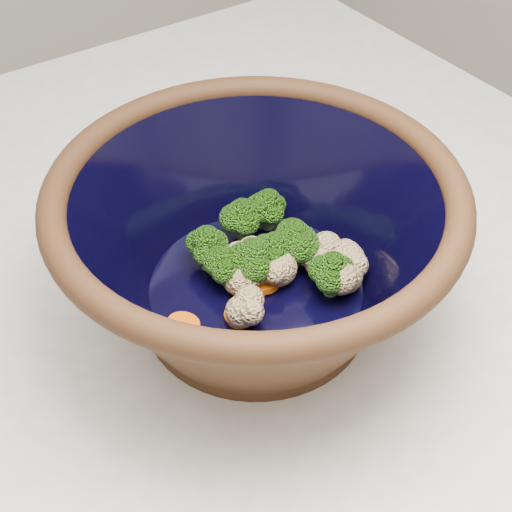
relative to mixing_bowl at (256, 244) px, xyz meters
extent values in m
cylinder|color=black|center=(0.00, 0.00, -0.08)|extent=(0.20, 0.20, 0.01)
torus|color=black|center=(0.00, 0.00, 0.05)|extent=(0.34, 0.34, 0.02)
cylinder|color=black|center=(0.00, 0.00, -0.05)|extent=(0.19, 0.19, 0.00)
cylinder|color=#608442|center=(0.05, 0.06, -0.04)|extent=(0.01, 0.01, 0.02)
ellipsoid|color=#367215|center=(0.05, 0.06, -0.02)|extent=(0.04, 0.04, 0.03)
cylinder|color=#608442|center=(0.03, 0.06, -0.04)|extent=(0.01, 0.01, 0.02)
ellipsoid|color=#367215|center=(0.03, 0.06, -0.02)|extent=(0.04, 0.04, 0.03)
cylinder|color=#608442|center=(0.05, -0.04, -0.04)|extent=(0.01, 0.01, 0.02)
ellipsoid|color=#367215|center=(0.05, -0.04, -0.02)|extent=(0.04, 0.04, 0.03)
cylinder|color=#608442|center=(-0.02, 0.02, -0.04)|extent=(0.01, 0.01, 0.02)
ellipsoid|color=#367215|center=(-0.02, 0.02, -0.02)|extent=(0.03, 0.03, 0.03)
cylinder|color=#608442|center=(0.02, 0.01, -0.04)|extent=(0.01, 0.01, 0.02)
ellipsoid|color=#367215|center=(0.02, 0.01, -0.02)|extent=(0.04, 0.04, 0.03)
cylinder|color=#608442|center=(-0.02, 0.04, -0.04)|extent=(0.01, 0.01, 0.02)
ellipsoid|color=#367215|center=(-0.02, 0.04, -0.02)|extent=(0.04, 0.04, 0.03)
cylinder|color=#608442|center=(0.04, 0.00, -0.04)|extent=(0.01, 0.01, 0.02)
ellipsoid|color=#367215|center=(0.04, 0.00, -0.02)|extent=(0.04, 0.04, 0.03)
cylinder|color=#608442|center=(0.00, 0.00, -0.04)|extent=(0.01, 0.01, 0.02)
ellipsoid|color=#367215|center=(0.00, 0.00, -0.02)|extent=(0.04, 0.04, 0.04)
sphere|color=beige|center=(0.07, -0.03, -0.03)|extent=(0.03, 0.03, 0.03)
sphere|color=beige|center=(0.06, -0.02, -0.03)|extent=(0.03, 0.03, 0.03)
sphere|color=beige|center=(0.00, 0.00, -0.04)|extent=(0.03, 0.03, 0.03)
sphere|color=beige|center=(0.06, -0.05, -0.03)|extent=(0.03, 0.03, 0.03)
sphere|color=beige|center=(-0.02, 0.00, -0.04)|extent=(0.03, 0.03, 0.03)
sphere|color=beige|center=(0.02, -0.01, -0.03)|extent=(0.03, 0.03, 0.03)
sphere|color=beige|center=(-0.04, -0.03, -0.04)|extent=(0.03, 0.03, 0.03)
sphere|color=beige|center=(0.00, 0.02, -0.03)|extent=(0.03, 0.03, 0.03)
sphere|color=beige|center=(0.03, 0.01, -0.03)|extent=(0.03, 0.03, 0.03)
cylinder|color=orange|center=(0.00, 0.00, -0.04)|extent=(0.03, 0.03, 0.01)
cylinder|color=orange|center=(-0.03, -0.02, -0.04)|extent=(0.03, 0.03, 0.01)
cylinder|color=orange|center=(0.00, 0.00, -0.04)|extent=(0.03, 0.03, 0.01)
cylinder|color=orange|center=(0.00, 0.00, -0.04)|extent=(0.03, 0.03, 0.01)
cylinder|color=orange|center=(0.02, 0.00, -0.04)|extent=(0.03, 0.03, 0.01)
cylinder|color=orange|center=(-0.08, -0.01, -0.04)|extent=(0.03, 0.03, 0.01)
camera|label=1|loc=(-0.25, -0.36, 0.40)|focal=50.00mm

